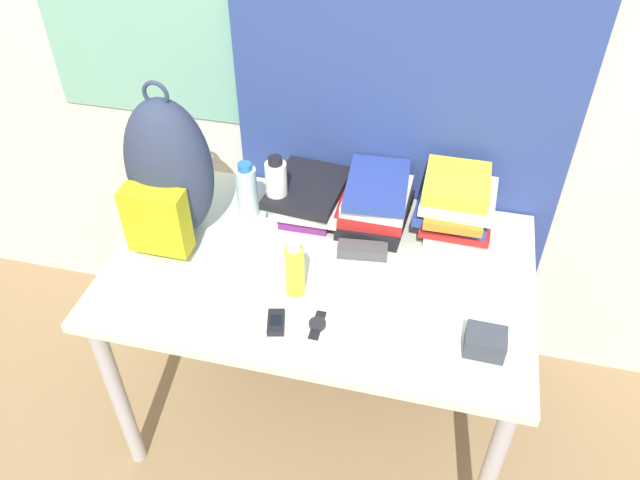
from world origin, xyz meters
TOP-DOWN VIEW (x-y plane):
  - wall_back at (-0.00, 0.87)m, footprint 6.00×0.06m
  - curtain_blue at (0.16, 0.81)m, footprint 1.06×0.04m
  - desk at (0.00, 0.39)m, footprint 1.24×0.78m
  - backpack at (-0.47, 0.44)m, footprint 0.26×0.27m
  - book_stack_left at (-0.09, 0.64)m, footprint 0.24×0.30m
  - book_stack_center at (0.12, 0.64)m, footprint 0.22×0.29m
  - book_stack_right at (0.37, 0.64)m, footprint 0.24×0.27m
  - water_bottle at (-0.28, 0.58)m, footprint 0.07×0.07m
  - sports_bottle at (-0.18, 0.56)m, footprint 0.07×0.07m
  - sunscreen_bottle at (-0.04, 0.27)m, footprint 0.05×0.05m
  - cell_phone at (-0.06, 0.14)m, footprint 0.06×0.09m
  - sunglasses_case at (0.11, 0.47)m, footprint 0.16×0.07m
  - camera_pouch at (0.48, 0.18)m, footprint 0.10×0.08m
  - wristwatch at (0.05, 0.16)m, footprint 0.05×0.10m

SIDE VIEW (x-z plane):
  - desk at x=0.00m, z-range 0.28..1.00m
  - wristwatch at x=0.05m, z-range 0.72..0.74m
  - cell_phone at x=-0.06m, z-range 0.73..0.74m
  - sunglasses_case at x=0.11m, z-range 0.73..0.76m
  - camera_pouch at x=0.48m, z-range 0.73..0.79m
  - book_stack_left at x=-0.09m, z-range 0.73..0.85m
  - book_stack_center at x=0.12m, z-range 0.72..0.88m
  - sunscreen_bottle at x=-0.04m, z-range 0.72..0.90m
  - water_bottle at x=-0.28m, z-range 0.72..0.91m
  - book_stack_right at x=0.37m, z-range 0.73..0.93m
  - sports_bottle at x=-0.18m, z-range 0.72..0.96m
  - backpack at x=-0.47m, z-range 0.69..1.20m
  - curtain_blue at x=0.16m, z-range 0.00..2.50m
  - wall_back at x=0.00m, z-range 0.00..2.50m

